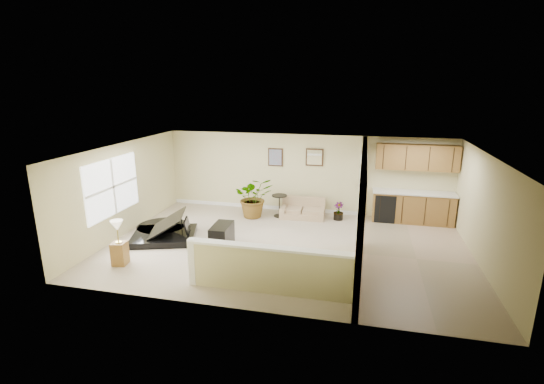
% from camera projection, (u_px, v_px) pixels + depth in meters
% --- Properties ---
extents(floor, '(9.00, 9.00, 0.00)m').
position_uv_depth(floor, '(286.00, 247.00, 10.01)').
color(floor, tan).
rests_on(floor, ground).
extents(back_wall, '(9.00, 0.04, 2.50)m').
position_uv_depth(back_wall, '(305.00, 174.00, 12.50)').
color(back_wall, beige).
rests_on(back_wall, floor).
extents(front_wall, '(9.00, 0.04, 2.50)m').
position_uv_depth(front_wall, '(253.00, 248.00, 6.86)').
color(front_wall, beige).
rests_on(front_wall, floor).
extents(left_wall, '(0.04, 6.00, 2.50)m').
position_uv_depth(left_wall, '(124.00, 189.00, 10.67)').
color(left_wall, beige).
rests_on(left_wall, floor).
extents(right_wall, '(0.04, 6.00, 2.50)m').
position_uv_depth(right_wall, '(486.00, 213.00, 8.69)').
color(right_wall, beige).
rests_on(right_wall, floor).
extents(ceiling, '(9.00, 6.00, 0.04)m').
position_uv_depth(ceiling, '(287.00, 150.00, 9.35)').
color(ceiling, silver).
rests_on(ceiling, back_wall).
extents(kitchen_vinyl, '(2.70, 6.00, 0.01)m').
position_uv_depth(kitchen_vinyl, '(416.00, 259.00, 9.32)').
color(kitchen_vinyl, '#9F866B').
rests_on(kitchen_vinyl, floor).
extents(interior_partition, '(0.18, 5.99, 2.50)m').
position_uv_depth(interior_partition, '(361.00, 203.00, 9.53)').
color(interior_partition, beige).
rests_on(interior_partition, floor).
extents(pony_half_wall, '(3.42, 0.22, 1.00)m').
position_uv_depth(pony_half_wall, '(267.00, 269.00, 7.70)').
color(pony_half_wall, beige).
rests_on(pony_half_wall, floor).
extents(left_window, '(0.05, 2.15, 1.45)m').
position_uv_depth(left_window, '(112.00, 187.00, 10.14)').
color(left_window, white).
rests_on(left_window, left_wall).
extents(wall_art_left, '(0.48, 0.04, 0.58)m').
position_uv_depth(wall_art_left, '(275.00, 157.00, 12.55)').
color(wall_art_left, '#362213').
rests_on(wall_art_left, back_wall).
extents(wall_mirror, '(0.55, 0.04, 0.55)m').
position_uv_depth(wall_mirror, '(315.00, 157.00, 12.26)').
color(wall_mirror, '#362213').
rests_on(wall_mirror, back_wall).
extents(kitchen_cabinets, '(2.36, 0.65, 2.33)m').
position_uv_depth(kitchen_cabinets, '(410.00, 194.00, 11.65)').
color(kitchen_cabinets, olive).
rests_on(kitchen_cabinets, floor).
extents(piano, '(2.23, 2.21, 1.53)m').
position_uv_depth(piano, '(164.00, 214.00, 10.52)').
color(piano, black).
rests_on(piano, floor).
extents(piano_bench, '(0.48, 0.88, 0.57)m').
position_uv_depth(piano_bench, '(222.00, 236.00, 9.99)').
color(piano_bench, black).
rests_on(piano_bench, floor).
extents(loveseat, '(1.38, 0.82, 0.77)m').
position_uv_depth(loveseat, '(303.00, 208.00, 12.23)').
color(loveseat, tan).
rests_on(loveseat, floor).
extents(accent_table, '(0.48, 0.48, 0.69)m').
position_uv_depth(accent_table, '(279.00, 203.00, 12.22)').
color(accent_table, black).
rests_on(accent_table, floor).
extents(palm_plant, '(1.46, 1.38, 1.28)m').
position_uv_depth(palm_plant, '(254.00, 197.00, 12.14)').
color(palm_plant, black).
rests_on(palm_plant, floor).
extents(small_plant, '(0.40, 0.40, 0.55)m').
position_uv_depth(small_plant, '(338.00, 212.00, 11.98)').
color(small_plant, black).
rests_on(small_plant, floor).
extents(lamp_stand, '(0.35, 0.35, 1.06)m').
position_uv_depth(lamp_stand, '(119.00, 246.00, 8.95)').
color(lamp_stand, olive).
rests_on(lamp_stand, floor).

